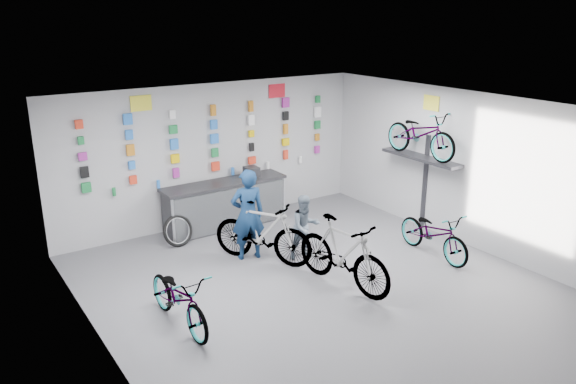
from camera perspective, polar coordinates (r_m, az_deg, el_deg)
floor at (r=9.40m, az=4.02°, el=-10.09°), size 8.00×8.00×0.00m
ceiling at (r=8.42m, az=4.46°, el=8.24°), size 8.00×8.00×0.00m
wall_back at (r=12.06m, az=-7.57°, el=3.83°), size 7.00×0.00×7.00m
wall_front at (r=6.43m, az=27.18°, el=-11.17°), size 7.00×0.00×7.00m
wall_left at (r=7.31m, az=-18.08°, el=-6.47°), size 0.00×8.00×8.00m
wall_right at (r=11.21m, az=18.48°, el=1.96°), size 0.00×8.00×8.00m
counter at (r=11.95m, az=-6.38°, el=-1.32°), size 2.70×0.66×1.00m
merch_wall at (r=11.91m, az=-7.57°, el=5.16°), size 5.57×0.08×1.57m
wall_bracket at (r=11.83m, az=13.41°, el=3.04°), size 0.39×1.90×2.00m
sign_left at (r=11.23m, az=-14.71°, el=8.72°), size 0.42×0.02×0.30m
sign_right at (r=12.58m, az=-1.14°, el=10.24°), size 0.42×0.02×0.30m
sign_side at (r=11.70m, az=14.34°, el=8.76°), size 0.02×0.40×0.30m
bike_left at (r=8.41m, az=-11.00°, el=-10.50°), size 0.69×1.75×0.91m
bike_center at (r=9.34m, az=5.62°, el=-6.25°), size 0.86×2.05×1.19m
bike_right at (r=10.84m, az=14.61°, el=-4.09°), size 0.70×1.75×0.90m
bike_service at (r=10.21m, az=-2.61°, el=-4.08°), size 1.50×1.93×1.17m
bike_wall at (r=11.64m, az=13.35°, el=5.79°), size 0.63×1.80×0.95m
clerk at (r=10.29m, az=-4.11°, el=-2.29°), size 0.71×0.56×1.72m
customer at (r=10.38m, az=1.77°, el=-3.56°), size 0.63×0.52×1.21m
spare_wheel at (r=11.21m, az=-11.13°, el=-3.88°), size 0.67×0.34×0.63m
register at (r=12.07m, az=-3.72°, el=2.06°), size 0.29×0.31×0.22m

